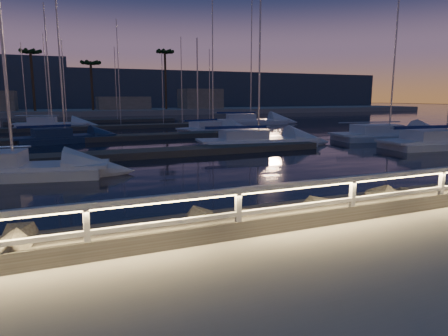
{
  "coord_description": "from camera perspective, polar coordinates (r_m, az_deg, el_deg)",
  "views": [
    {
      "loc": [
        -5.44,
        -7.25,
        2.91
      ],
      "look_at": [
        -0.6,
        4.0,
        0.71
      ],
      "focal_mm": 32.0,
      "sensor_mm": 36.0,
      "label": 1
    }
  ],
  "objects": [
    {
      "name": "guard_rail",
      "position": [
        9.27,
        12.93,
        -3.41
      ],
      "size": [
        44.11,
        0.12,
        1.06
      ],
      "color": "silver",
      "rests_on": "ground"
    },
    {
      "name": "sailboat_d",
      "position": [
        31.6,
        28.8,
        3.38
      ],
      "size": [
        10.02,
        4.04,
        16.49
      ],
      "rotation": [
        0.0,
        0.0,
        -0.12
      ],
      "color": "silver",
      "rests_on": "ground"
    },
    {
      "name": "far_shore",
      "position": [
        81.51,
        -19.74,
        7.74
      ],
      "size": [
        160.0,
        14.0,
        5.2
      ],
      "color": "gray",
      "rests_on": "ground"
    },
    {
      "name": "sailboat_h",
      "position": [
        35.44,
        22.16,
        4.49
      ],
      "size": [
        10.06,
        4.35,
        16.48
      ],
      "rotation": [
        0.0,
        0.0,
        -0.15
      ],
      "color": "silver",
      "rests_on": "ground"
    },
    {
      "name": "sailboat_g",
      "position": [
        39.96,
        -1.83,
        5.72
      ],
      "size": [
        7.84,
        4.25,
        12.82
      ],
      "rotation": [
        0.0,
        0.0,
        0.29
      ],
      "color": "silver",
      "rests_on": "ground"
    },
    {
      "name": "palm_right",
      "position": [
        82.5,
        -8.44,
        15.71
      ],
      "size": [
        3.0,
        3.0,
        12.2
      ],
      "color": "brown",
      "rests_on": "ground"
    },
    {
      "name": "sailboat_l",
      "position": [
        52.1,
        3.52,
        6.8
      ],
      "size": [
        10.18,
        5.08,
        16.58
      ],
      "rotation": [
        0.0,
        0.0,
        -0.24
      ],
      "color": "silver",
      "rests_on": "ground"
    },
    {
      "name": "palm_center",
      "position": [
        80.8,
        -18.51,
        13.83
      ],
      "size": [
        3.0,
        3.0,
        9.7
      ],
      "color": "brown",
      "rests_on": "ground"
    },
    {
      "name": "sailboat_n",
      "position": [
        49.71,
        -23.57,
        5.8
      ],
      "size": [
        8.3,
        3.72,
        13.68
      ],
      "rotation": [
        0.0,
        0.0,
        -0.17
      ],
      "color": "silver",
      "rests_on": "ground"
    },
    {
      "name": "riprap",
      "position": [
        9.64,
        -2.22,
        -8.48
      ],
      "size": [
        36.97,
        2.86,
        1.3
      ],
      "color": "#635F55",
      "rests_on": "ground"
    },
    {
      "name": "sailboat_b",
      "position": [
        19.62,
        -28.41,
        -0.06
      ],
      "size": [
        8.11,
        3.83,
        13.33
      ],
      "rotation": [
        0.0,
        0.0,
        -0.2
      ],
      "color": "silver",
      "rests_on": "ground"
    },
    {
      "name": "floating_docks",
      "position": [
        40.25,
        -15.52,
        5.08
      ],
      "size": [
        22.0,
        36.0,
        0.4
      ],
      "color": "#514A43",
      "rests_on": "ground"
    },
    {
      "name": "harbor_water",
      "position": [
        39.04,
        -15.22,
        4.12
      ],
      "size": [
        400.0,
        440.0,
        0.6
      ],
      "color": "black",
      "rests_on": "ground"
    },
    {
      "name": "palm_left",
      "position": [
        79.62,
        -25.91,
        14.39
      ],
      "size": [
        3.0,
        3.0,
        11.2
      ],
      "color": "brown",
      "rests_on": "ground"
    },
    {
      "name": "sailboat_c",
      "position": [
        28.4,
        4.49,
        3.95
      ],
      "size": [
        8.9,
        3.63,
        14.68
      ],
      "rotation": [
        0.0,
        0.0,
        -0.12
      ],
      "color": "silver",
      "rests_on": "ground"
    },
    {
      "name": "sailboat_f",
      "position": [
        33.22,
        -22.08,
        4.1
      ],
      "size": [
        7.64,
        3.67,
        12.55
      ],
      "rotation": [
        0.0,
        0.0,
        0.21
      ],
      "color": "navy",
      "rests_on": "ground"
    },
    {
      "name": "ground",
      "position": [
        9.52,
        13.08,
        -7.9
      ],
      "size": [
        400.0,
        400.0,
        0.0
      ],
      "primitive_type": "plane",
      "color": "gray",
      "rests_on": "ground"
    }
  ]
}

